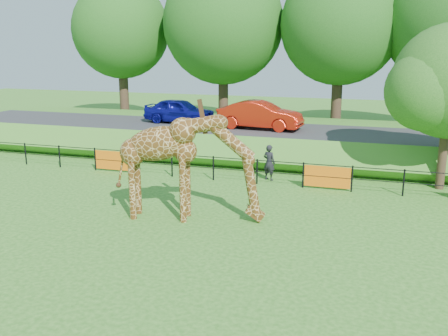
# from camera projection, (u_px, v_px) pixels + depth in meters

# --- Properties ---
(ground) EXTENTS (90.00, 90.00, 0.00)m
(ground) POSITION_uv_depth(u_px,v_px,m) (190.00, 256.00, 14.31)
(ground) COLOR #296619
(ground) RESTS_ON ground
(giraffe) EXTENTS (5.25, 1.72, 3.69)m
(giraffe) POSITION_uv_depth(u_px,v_px,m) (189.00, 167.00, 16.90)
(giraffe) COLOR #523010
(giraffe) RESTS_ON ground
(perimeter_fence) EXTENTS (28.07, 0.10, 1.10)m
(perimeter_fence) POSITION_uv_depth(u_px,v_px,m) (257.00, 171.00, 21.58)
(perimeter_fence) COLOR black
(perimeter_fence) RESTS_ON ground
(embankment) EXTENTS (40.00, 9.00, 1.30)m
(embankment) POSITION_uv_depth(u_px,v_px,m) (289.00, 139.00, 28.49)
(embankment) COLOR #296619
(embankment) RESTS_ON ground
(road) EXTENTS (40.00, 5.00, 0.12)m
(road) POSITION_uv_depth(u_px,v_px,m) (284.00, 131.00, 26.94)
(road) COLOR #2D2D30
(road) RESTS_ON embankment
(car_blue) EXTENTS (4.26, 1.92, 1.42)m
(car_blue) POSITION_uv_depth(u_px,v_px,m) (180.00, 111.00, 29.16)
(car_blue) COLOR #121497
(car_blue) RESTS_ON road
(car_red) EXTENTS (4.71, 2.00, 1.51)m
(car_red) POSITION_uv_depth(u_px,v_px,m) (260.00, 115.00, 27.04)
(car_red) COLOR red
(car_red) RESTS_ON road
(visitor) EXTENTS (0.68, 0.57, 1.61)m
(visitor) POSITION_uv_depth(u_px,v_px,m) (269.00, 162.00, 22.12)
(visitor) COLOR black
(visitor) RESTS_ON ground
(bg_tree_line) EXTENTS (37.30, 8.80, 11.82)m
(bg_tree_line) POSITION_uv_depth(u_px,v_px,m) (339.00, 24.00, 32.38)
(bg_tree_line) COLOR #362518
(bg_tree_line) RESTS_ON ground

